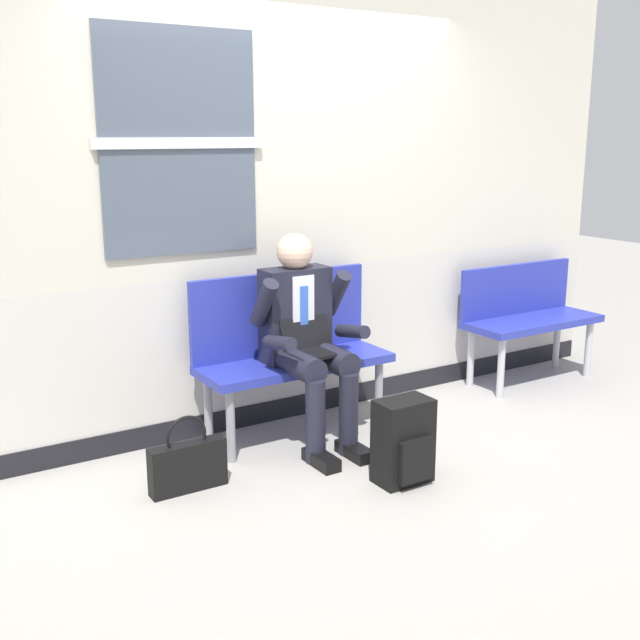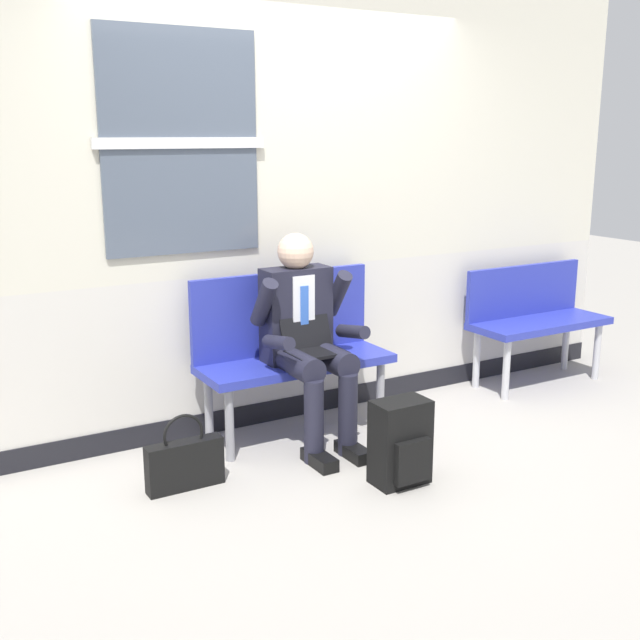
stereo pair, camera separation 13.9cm
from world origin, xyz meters
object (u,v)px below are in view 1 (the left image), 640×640
object	(u,v)px
bench_with_person	(289,344)
handbag	(188,465)
person_seated	(306,335)
backpack	(404,442)
bench_empty	(526,313)

from	to	relation	value
bench_with_person	handbag	bearing A→B (deg)	-152.84
person_seated	handbag	world-z (taller)	person_seated
bench_with_person	backpack	world-z (taller)	bench_with_person
person_seated	handbag	distance (m)	1.01
handbag	backpack	bearing A→B (deg)	-26.99
person_seated	backpack	size ratio (longest dim) A/B	2.73
bench_empty	handbag	world-z (taller)	bench_empty
person_seated	bench_empty	bearing A→B (deg)	5.51
backpack	bench_empty	bearing A→B (deg)	26.63
bench_empty	handbag	size ratio (longest dim) A/B	2.63
bench_with_person	person_seated	xyz separation A→B (m)	(0.00, -0.21, 0.10)
bench_with_person	backpack	xyz separation A→B (m)	(0.15, -0.94, -0.33)
backpack	handbag	size ratio (longest dim) A/B	1.12
bench_with_person	bench_empty	size ratio (longest dim) A/B	1.11
bench_empty	person_seated	bearing A→B (deg)	-174.49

